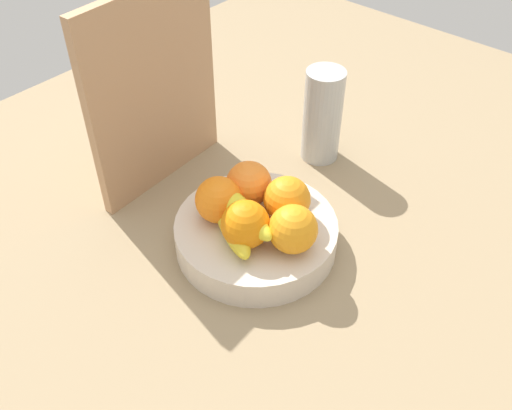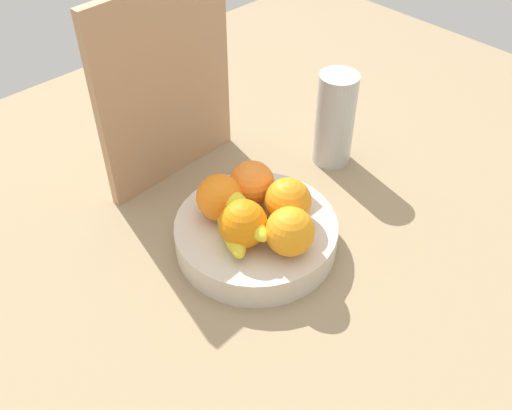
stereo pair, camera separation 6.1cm
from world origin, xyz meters
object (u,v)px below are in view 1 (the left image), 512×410
at_px(orange_center, 219,200).
at_px(thermos_tumbler, 322,116).
at_px(orange_front_right, 248,184).
at_px(banana_bunch, 234,215).
at_px(orange_back_left, 245,224).
at_px(orange_front_left, 287,199).
at_px(cutting_board, 154,92).
at_px(fruit_bowl, 256,234).
at_px(orange_back_right, 293,229).

bearing_deg(orange_center, thermos_tumbler, 2.89).
height_order(orange_front_right, orange_center, same).
bearing_deg(banana_bunch, orange_back_left, -106.69).
relative_size(orange_front_left, orange_front_right, 1.00).
bearing_deg(orange_back_left, banana_bunch, 73.31).
bearing_deg(thermos_tumbler, cutting_board, 142.54).
xyz_separation_m(orange_front_right, cutting_board, (-0.00, 0.21, 0.09)).
height_order(banana_bunch, thermos_tumbler, thermos_tumbler).
relative_size(fruit_bowl, cutting_board, 0.74).
xyz_separation_m(orange_front_left, cutting_board, (-0.02, 0.28, 0.09)).
xyz_separation_m(fruit_bowl, orange_back_left, (-0.04, -0.02, 0.06)).
bearing_deg(orange_center, orange_front_left, -48.36).
height_order(fruit_bowl, orange_center, orange_center).
height_order(orange_center, cutting_board, cutting_board).
xyz_separation_m(orange_center, thermos_tumbler, (0.30, 0.02, 0.01)).
height_order(orange_front_left, cutting_board, cutting_board).
relative_size(orange_back_left, thermos_tumbler, 0.41).
distance_m(orange_front_right, orange_back_right, 0.12).
bearing_deg(orange_front_right, orange_center, 170.68).
relative_size(orange_front_left, orange_back_left, 1.00).
relative_size(orange_front_right, thermos_tumbler, 0.41).
distance_m(orange_front_left, banana_bunch, 0.09).
xyz_separation_m(orange_front_right, orange_back_right, (-0.03, -0.12, 0.00)).
relative_size(orange_front_left, thermos_tumbler, 0.41).
distance_m(orange_center, orange_back_right, 0.13).
height_order(orange_back_right, cutting_board, cutting_board).
bearing_deg(thermos_tumbler, orange_front_right, -174.10).
distance_m(fruit_bowl, orange_back_left, 0.08).
relative_size(orange_back_right, thermos_tumbler, 0.41).
distance_m(orange_back_left, banana_bunch, 0.04).
relative_size(cutting_board, thermos_tumbler, 1.95).
bearing_deg(orange_center, cutting_board, 74.59).
relative_size(fruit_bowl, banana_bunch, 1.51).
bearing_deg(cutting_board, orange_front_left, -89.42).
distance_m(banana_bunch, cutting_board, 0.26).
distance_m(fruit_bowl, cutting_board, 0.30).
xyz_separation_m(orange_back_right, thermos_tumbler, (0.27, 0.15, 0.01)).
bearing_deg(orange_front_left, orange_front_right, 100.63).
height_order(fruit_bowl, banana_bunch, banana_bunch).
distance_m(orange_front_right, orange_center, 0.06).
distance_m(orange_back_left, thermos_tumbler, 0.32).
distance_m(orange_back_left, orange_back_right, 0.07).
height_order(fruit_bowl, orange_front_left, orange_front_left).
distance_m(fruit_bowl, thermos_tumbler, 0.29).
xyz_separation_m(banana_bunch, cutting_board, (0.06, 0.24, 0.10)).
height_order(orange_front_left, orange_center, same).
height_order(orange_back_left, orange_back_right, same).
xyz_separation_m(banana_bunch, thermos_tumbler, (0.30, 0.05, 0.01)).
height_order(orange_back_right, thermos_tumbler, thermos_tumbler).
relative_size(orange_front_left, orange_center, 1.00).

